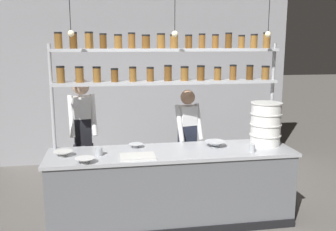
# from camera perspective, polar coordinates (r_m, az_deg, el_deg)

# --- Properties ---
(ground_plane) EXTENTS (40.00, 40.00, 0.00)m
(ground_plane) POSITION_cam_1_polar(r_m,az_deg,el_deg) (4.85, 0.58, -15.90)
(ground_plane) COLOR slate
(back_wall) EXTENTS (5.36, 0.12, 2.99)m
(back_wall) POSITION_cam_1_polar(r_m,az_deg,el_deg) (6.98, -3.25, 5.26)
(back_wall) COLOR #939399
(back_wall) RESTS_ON ground_plane
(prep_counter) EXTENTS (2.96, 0.76, 0.92)m
(prep_counter) POSITION_cam_1_polar(r_m,az_deg,el_deg) (4.66, 0.60, -10.85)
(prep_counter) COLOR slate
(prep_counter) RESTS_ON ground_plane
(spice_shelf_unit) EXTENTS (2.84, 0.28, 2.33)m
(spice_shelf_unit) POSITION_cam_1_polar(r_m,az_deg,el_deg) (4.66, -0.24, 7.33)
(spice_shelf_unit) COLOR #ADAFB5
(spice_shelf_unit) RESTS_ON ground_plane
(chef_left) EXTENTS (0.39, 0.32, 1.74)m
(chef_left) POSITION_cam_1_polar(r_m,az_deg,el_deg) (5.19, -12.85, -2.47)
(chef_left) COLOR black
(chef_left) RESTS_ON ground_plane
(chef_center) EXTENTS (0.40, 0.33, 1.57)m
(chef_center) POSITION_cam_1_polar(r_m,az_deg,el_deg) (5.22, 2.98, -3.47)
(chef_center) COLOR black
(chef_center) RESTS_ON ground_plane
(container_stack) EXTENTS (0.40, 0.40, 0.54)m
(container_stack) POSITION_cam_1_polar(r_m,az_deg,el_deg) (4.87, 14.67, -1.21)
(container_stack) COLOR white
(container_stack) RESTS_ON prep_counter
(cutting_board) EXTENTS (0.40, 0.26, 0.02)m
(cutting_board) POSITION_cam_1_polar(r_m,az_deg,el_deg) (4.27, -4.66, -6.23)
(cutting_board) COLOR silver
(cutting_board) RESTS_ON prep_counter
(prep_bowl_near_left) EXTENTS (0.21, 0.21, 0.06)m
(prep_bowl_near_left) POSITION_cam_1_polar(r_m,az_deg,el_deg) (4.15, -12.55, -6.73)
(prep_bowl_near_left) COLOR white
(prep_bowl_near_left) RESTS_ON prep_counter
(prep_bowl_center_front) EXTENTS (0.17, 0.17, 0.05)m
(prep_bowl_center_front) POSITION_cam_1_polar(r_m,az_deg,el_deg) (4.66, -4.91, -4.61)
(prep_bowl_center_front) COLOR silver
(prep_bowl_center_front) RESTS_ON prep_counter
(prep_bowl_center_back) EXTENTS (0.22, 0.22, 0.06)m
(prep_bowl_center_back) POSITION_cam_1_polar(r_m,az_deg,el_deg) (4.46, -15.71, -5.63)
(prep_bowl_center_back) COLOR silver
(prep_bowl_center_back) RESTS_ON prep_counter
(prep_bowl_near_right) EXTENTS (0.26, 0.26, 0.07)m
(prep_bowl_near_right) POSITION_cam_1_polar(r_m,az_deg,el_deg) (4.70, 7.17, -4.34)
(prep_bowl_near_right) COLOR silver
(prep_bowl_near_right) RESTS_ON prep_counter
(serving_cup_front) EXTENTS (0.07, 0.07, 0.10)m
(serving_cup_front) POSITION_cam_1_polar(r_m,az_deg,el_deg) (4.56, 12.71, -4.85)
(serving_cup_front) COLOR #B2B7BC
(serving_cup_front) RESTS_ON prep_counter
(serving_cup_by_board) EXTENTS (0.09, 0.09, 0.10)m
(serving_cup_by_board) POSITION_cam_1_polar(r_m,az_deg,el_deg) (4.38, -10.49, -5.42)
(serving_cup_by_board) COLOR #B2B7BC
(serving_cup_by_board) RESTS_ON prep_counter
(pendant_light_row) EXTENTS (2.33, 0.07, 0.68)m
(pendant_light_row) POSITION_cam_1_polar(r_m,az_deg,el_deg) (4.33, 0.94, 12.80)
(pendant_light_row) COLOR black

